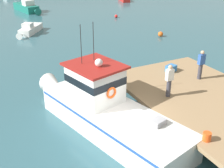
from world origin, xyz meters
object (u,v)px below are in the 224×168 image
object	(u,v)px
bait_bucket	(207,137)
moored_boat_off_the_point	(30,30)
crate_stack_near_edge	(171,68)
deckhand_by_the_boat	(169,80)
deckhand_further_back	(201,64)
mooring_buoy_outer	(116,16)
main_fishing_boat	(104,108)
moored_boat_near_channel	(27,7)
mooring_buoy_inshore	(161,34)

from	to	relation	value
bait_bucket	moored_boat_off_the_point	bearing A→B (deg)	94.24
crate_stack_near_edge	moored_boat_off_the_point	xyz separation A→B (m)	(-4.64, 16.55, -1.01)
deckhand_by_the_boat	moored_boat_off_the_point	xyz separation A→B (m)	(-2.57, 19.03, -1.68)
deckhand_by_the_boat	deckhand_further_back	world-z (taller)	same
moored_boat_off_the_point	mooring_buoy_outer	world-z (taller)	moored_boat_off_the_point
main_fishing_boat	moored_boat_off_the_point	distance (m)	18.40
deckhand_by_the_boat	moored_boat_near_channel	bearing A→B (deg)	90.72
deckhand_further_back	moored_boat_off_the_point	distance (m)	18.97
moored_boat_off_the_point	moored_boat_near_channel	world-z (taller)	moored_boat_near_channel
mooring_buoy_inshore	bait_bucket	bearing A→B (deg)	-120.37
bait_bucket	mooring_buoy_inshore	distance (m)	18.35
crate_stack_near_edge	deckhand_further_back	world-z (taller)	deckhand_further_back
moored_boat_near_channel	deckhand_by_the_boat	bearing A→B (deg)	-89.28
crate_stack_near_edge	deckhand_by_the_boat	distance (m)	3.29
bait_bucket	mooring_buoy_inshore	bearing A→B (deg)	59.63
moored_boat_near_channel	mooring_buoy_outer	size ratio (longest dim) A/B	16.46
crate_stack_near_edge	moored_boat_near_channel	distance (m)	27.74
moored_boat_near_channel	mooring_buoy_inshore	bearing A→B (deg)	-63.96
main_fishing_boat	moored_boat_off_the_point	world-z (taller)	main_fishing_boat
crate_stack_near_edge	mooring_buoy_outer	world-z (taller)	crate_stack_near_edge
main_fishing_boat	bait_bucket	bearing A→B (deg)	-62.04
deckhand_by_the_boat	moored_boat_near_channel	world-z (taller)	deckhand_by_the_boat
crate_stack_near_edge	deckhand_further_back	bearing A→B (deg)	-64.91
main_fishing_boat	moored_boat_off_the_point	xyz separation A→B (m)	(0.57, 18.38, -0.63)
main_fishing_boat	mooring_buoy_inshore	xyz separation A→B (m)	(11.51, 11.56, -0.77)
deckhand_by_the_boat	deckhand_further_back	distance (m)	2.94
mooring_buoy_outer	mooring_buoy_inshore	distance (m)	9.23
moored_boat_off_the_point	deckhand_by_the_boat	bearing A→B (deg)	-82.30
main_fishing_boat	deckhand_by_the_boat	bearing A→B (deg)	-11.54
main_fishing_boat	deckhand_further_back	bearing A→B (deg)	2.55
moored_boat_off_the_point	mooring_buoy_outer	xyz separation A→B (m)	(10.97, 2.41, -0.19)
main_fishing_boat	crate_stack_near_edge	distance (m)	5.53
main_fishing_boat	crate_stack_near_edge	bearing A→B (deg)	19.40
mooring_buoy_outer	mooring_buoy_inshore	bearing A→B (deg)	-90.22
moored_boat_off_the_point	mooring_buoy_inshore	size ratio (longest dim) A/B	8.30
mooring_buoy_outer	mooring_buoy_inshore	world-z (taller)	mooring_buoy_inshore
bait_bucket	mooring_buoy_outer	distance (m)	26.73
main_fishing_boat	bait_bucket	world-z (taller)	main_fishing_boat
deckhand_further_back	moored_boat_near_channel	distance (m)	29.40
deckhand_further_back	mooring_buoy_outer	distance (m)	21.36
deckhand_by_the_boat	deckhand_further_back	size ratio (longest dim) A/B	1.00
crate_stack_near_edge	moored_boat_near_channel	world-z (taller)	crate_stack_near_edge
main_fishing_boat	moored_boat_off_the_point	bearing A→B (deg)	88.22
crate_stack_near_edge	mooring_buoy_inshore	distance (m)	11.65
main_fishing_boat	deckhand_by_the_boat	xyz separation A→B (m)	(3.14, -0.64, 1.05)
main_fishing_boat	mooring_buoy_outer	size ratio (longest dim) A/B	26.32
moored_boat_near_channel	mooring_buoy_outer	xyz separation A→B (m)	(8.77, -8.65, -0.34)
moored_boat_off_the_point	mooring_buoy_outer	distance (m)	11.24
deckhand_further_back	mooring_buoy_inshore	size ratio (longest dim) A/B	3.38
moored_boat_off_the_point	mooring_buoy_inshore	bearing A→B (deg)	-31.94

